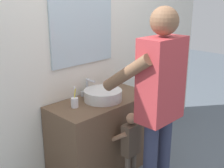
{
  "coord_description": "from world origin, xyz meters",
  "views": [
    {
      "loc": [
        -1.93,
        -1.75,
        1.9
      ],
      "look_at": [
        0.0,
        0.15,
        1.03
      ],
      "focal_mm": 46.78,
      "sensor_mm": 36.0,
      "label": 1
    }
  ],
  "objects": [
    {
      "name": "sink_basin",
      "position": [
        0.0,
        0.28,
        0.89
      ],
      "size": [
        0.39,
        0.39,
        0.11
      ],
      "color": "silver",
      "rests_on": "vanity_cabinet"
    },
    {
      "name": "child_toddler",
      "position": [
        0.0,
        -0.1,
        0.48
      ],
      "size": [
        0.25,
        0.25,
        0.8
      ],
      "color": "#6B5B4C",
      "rests_on": "ground"
    },
    {
      "name": "vanity_cabinet",
      "position": [
        0.0,
        0.3,
        0.42
      ],
      "size": [
        1.12,
        0.54,
        0.83
      ],
      "primitive_type": "cube",
      "color": "brown",
      "rests_on": "ground"
    },
    {
      "name": "faucet",
      "position": [
        0.0,
        0.51,
        0.91
      ],
      "size": [
        0.18,
        0.14,
        0.18
      ],
      "color": "#B7BABF",
      "rests_on": "vanity_cabinet"
    },
    {
      "name": "adult_parent",
      "position": [
        0.02,
        -0.39,
        1.08
      ],
      "size": [
        0.56,
        0.58,
        1.79
      ],
      "color": "#2D334C",
      "rests_on": "ground"
    },
    {
      "name": "toothbrush_cup",
      "position": [
        -0.32,
        0.34,
        0.88
      ],
      "size": [
        0.07,
        0.07,
        0.21
      ],
      "color": "silver",
      "rests_on": "vanity_cabinet"
    },
    {
      "name": "back_wall",
      "position": [
        0.0,
        0.62,
        1.35
      ],
      "size": [
        4.4,
        0.1,
        2.7
      ],
      "color": "silver",
      "rests_on": "ground"
    }
  ]
}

